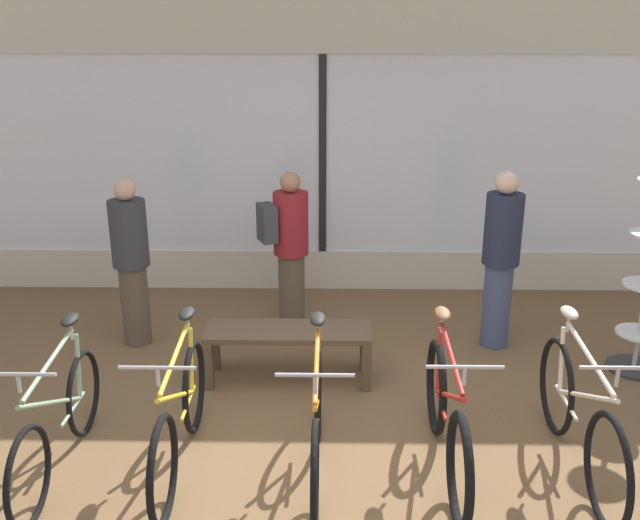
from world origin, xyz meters
name	(u,v)px	position (x,y,z in m)	size (l,w,h in m)	color
ground_plane	(316,458)	(0.00, 0.00, 0.00)	(24.00, 24.00, 0.00)	brown
shop_back_wall	(323,146)	(0.00, 3.33, 1.64)	(12.00, 0.08, 3.20)	beige
bicycle_far_left	(59,422)	(-1.75, -0.16, 0.37)	(0.46, 1.66, 1.00)	black
bicycle_left	(180,418)	(-0.93, -0.11, 0.39)	(0.46, 1.73, 1.03)	black
bicycle_center	(317,425)	(0.01, -0.22, 0.40)	(0.46, 1.75, 1.04)	black
bicycle_right	(447,419)	(0.89, -0.10, 0.39)	(0.46, 1.74, 1.04)	black
bicycle_far_right	(579,418)	(1.79, -0.09, 0.40)	(0.46, 1.77, 1.05)	black
display_bench	(288,338)	(-0.26, 1.16, 0.39)	(1.40, 0.44, 0.47)	brown
customer_near_rack	(131,256)	(-1.76, 1.89, 0.86)	(0.40, 0.52, 1.60)	brown
customer_by_window	(289,246)	(-0.31, 2.26, 0.85)	(0.56, 0.46, 1.58)	brown
customer_mid_floor	(501,257)	(1.65, 1.87, 0.89)	(0.43, 0.43, 1.69)	#424C6B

